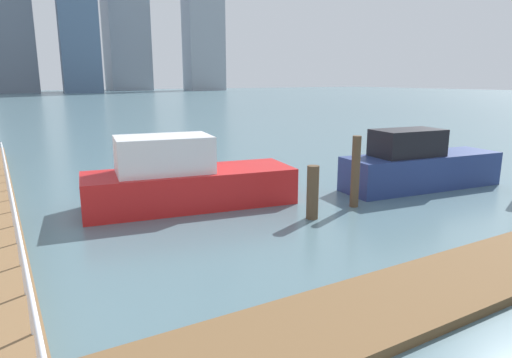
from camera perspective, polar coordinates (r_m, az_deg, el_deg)
The scene contains 8 objects.
ground_plane at distance 17.48m, azimuth -18.65°, elevation -0.99°, with size 300.00×300.00×0.00m, color slate.
floating_dock at distance 8.95m, azimuth 20.20°, elevation -13.61°, with size 13.16×2.00×0.18m, color brown.
boardwalk_railing at distance 6.44m, azimuth -26.76°, elevation -13.78°, with size 0.06×28.93×1.08m.
dock_piling_1 at distance 14.16m, azimuth 12.57°, elevation 0.91°, with size 0.27×0.27×2.23m, color brown.
dock_piling_3 at distance 12.79m, azimuth 7.23°, elevation -1.71°, with size 0.34×0.34×1.55m, color brown.
moored_boat_0 at distance 14.13m, azimuth -9.16°, elevation -0.07°, with size 6.73×3.16×2.24m.
moored_boat_3 at distance 17.34m, azimuth 20.05°, elevation 1.63°, with size 6.33×2.41×2.18m.
skyline_tower_4 at distance 139.13m, azimuth -22.00°, elevation 20.06°, with size 10.01×12.74×47.56m, color slate.
Camera 1 is at (-3.30, 3.30, 3.94)m, focal length 31.37 mm.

